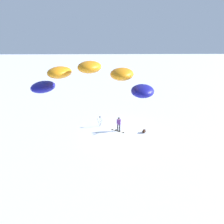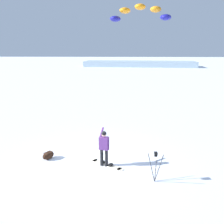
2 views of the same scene
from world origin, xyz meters
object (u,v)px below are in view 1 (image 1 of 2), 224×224
Objects in this scene: snowboarder at (119,123)px; camera_tripod at (100,119)px; snowboard at (118,131)px; traction_kite at (90,78)px; gear_bag_large at (144,131)px.

camera_tripod is at bearing 149.37° from snowboarder.
snowboard is 0.31× the size of traction_kite.
camera_tripod is (-1.99, 1.33, 0.87)m from snowboard.
snowboarder is 1.34× the size of camera_tripod.
traction_kite reaches higher than snowboarder.
snowboard is at bearing -143.02° from snowboarder.
gear_bag_large is at bearing -11.58° from snowboarder.
snowboarder is at bearing 168.42° from gear_bag_large.
gear_bag_large is at bearing -20.51° from camera_tripod.
gear_bag_large is (2.82, -0.47, 0.16)m from snowboard.
snowboard is at bearing 79.83° from traction_kite.
gear_bag_large reaches higher than snowboard.
traction_kite is at bearing -100.17° from snowboard.
camera_tripod reaches higher than snowboard.
snowboard is 2.20× the size of gear_bag_large.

